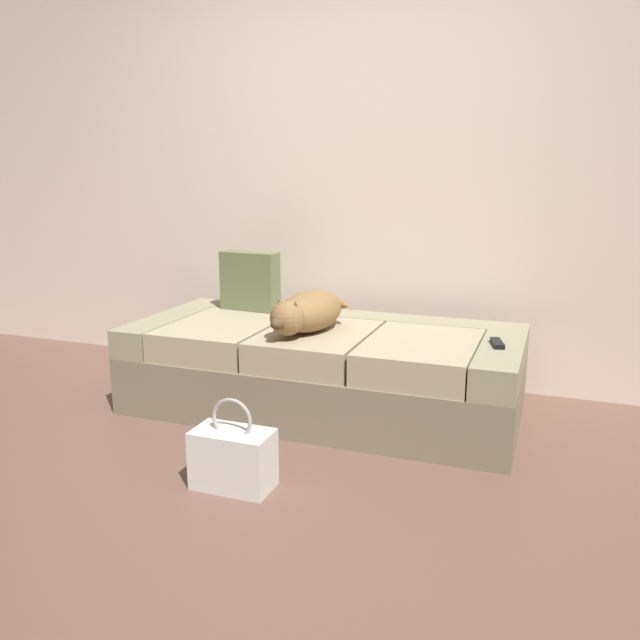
{
  "coord_description": "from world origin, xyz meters",
  "views": [
    {
      "loc": [
        1.13,
        -1.97,
        1.25
      ],
      "look_at": [
        0.0,
        1.04,
        0.5
      ],
      "focal_mm": 36.19,
      "sensor_mm": 36.0,
      "label": 1
    }
  ],
  "objects_px": {
    "tv_remote": "(497,343)",
    "throw_pillow": "(250,281)",
    "couch": "(323,369)",
    "handbag": "(233,458)",
    "dog_tan": "(307,312)"
  },
  "relations": [
    {
      "from": "tv_remote",
      "to": "throw_pillow",
      "type": "height_order",
      "value": "throw_pillow"
    },
    {
      "from": "couch",
      "to": "throw_pillow",
      "type": "bearing_deg",
      "value": 154.85
    },
    {
      "from": "couch",
      "to": "throw_pillow",
      "type": "distance_m",
      "value": 0.73
    },
    {
      "from": "dog_tan",
      "to": "throw_pillow",
      "type": "xyz_separation_m",
      "value": [
        -0.51,
        0.39,
        0.07
      ]
    },
    {
      "from": "handbag",
      "to": "throw_pillow",
      "type": "bearing_deg",
      "value": 113.07
    },
    {
      "from": "couch",
      "to": "dog_tan",
      "type": "xyz_separation_m",
      "value": [
        -0.04,
        -0.13,
        0.33
      ]
    },
    {
      "from": "handbag",
      "to": "dog_tan",
      "type": "bearing_deg",
      "value": 90.26
    },
    {
      "from": "couch",
      "to": "handbag",
      "type": "height_order",
      "value": "couch"
    },
    {
      "from": "tv_remote",
      "to": "handbag",
      "type": "xyz_separation_m",
      "value": [
        -0.92,
        -0.9,
        -0.34
      ]
    },
    {
      "from": "tv_remote",
      "to": "throw_pillow",
      "type": "relative_size",
      "value": 0.44
    },
    {
      "from": "couch",
      "to": "dog_tan",
      "type": "bearing_deg",
      "value": -107.59
    },
    {
      "from": "tv_remote",
      "to": "throw_pillow",
      "type": "xyz_separation_m",
      "value": [
        -1.44,
        0.31,
        0.16
      ]
    },
    {
      "from": "throw_pillow",
      "to": "couch",
      "type": "bearing_deg",
      "value": -25.15
    },
    {
      "from": "couch",
      "to": "tv_remote",
      "type": "relative_size",
      "value": 13.43
    },
    {
      "from": "dog_tan",
      "to": "handbag",
      "type": "height_order",
      "value": "dog_tan"
    }
  ]
}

